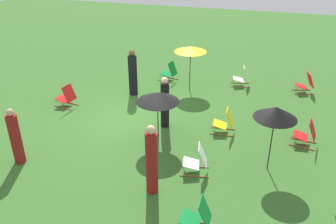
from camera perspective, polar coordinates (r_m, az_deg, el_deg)
ground_plane at (r=12.30m, az=-5.37°, el=-1.34°), size 40.00×40.00×0.00m
deckchair_0 at (r=15.20m, az=11.78°, el=5.47°), size 0.61×0.84×0.83m
deckchair_1 at (r=9.59m, az=4.66°, el=-7.75°), size 0.61×0.84×0.83m
deckchair_2 at (r=15.23m, az=21.13°, el=4.21°), size 0.66×0.86×0.83m
deckchair_3 at (r=11.51m, az=9.10°, el=-1.62°), size 0.52×0.79×0.83m
deckchair_4 at (r=7.97m, az=4.78°, el=-16.39°), size 0.50×0.77×0.83m
deckchair_5 at (r=13.59m, az=-15.89°, el=2.32°), size 0.60×0.83×0.83m
deckchair_7 at (r=15.42m, az=0.25°, el=6.39°), size 0.61×0.84×0.83m
deckchair_8 at (r=11.50m, az=21.25°, el=-3.31°), size 0.59×0.82×0.83m
umbrella_0 at (r=14.15m, az=3.63°, el=10.02°), size 1.28×1.28×1.79m
umbrella_1 at (r=10.41m, az=-1.67°, el=2.41°), size 1.29×1.29×1.64m
umbrella_2 at (r=9.39m, az=16.83°, el=-0.11°), size 1.11×1.11×1.89m
person_0 at (r=10.60m, az=-23.20°, el=-3.81°), size 0.43×0.43×1.66m
person_1 at (r=13.94m, az=-5.65°, el=6.08°), size 0.40×0.40×1.82m
person_2 at (r=11.53m, az=-0.50°, el=1.39°), size 0.31×0.31×1.73m
person_3 at (r=8.63m, az=-2.62°, el=-7.90°), size 0.32×0.32×1.88m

